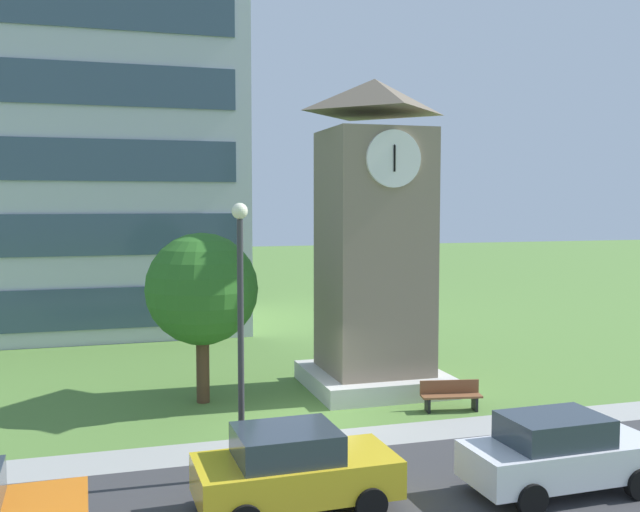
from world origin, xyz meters
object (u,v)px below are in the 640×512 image
Objects in this scene: park_bench at (451,395)px; tree_streetside at (202,289)px; clock_tower at (374,252)px; parked_car_yellow at (294,469)px; parked_car_white at (560,453)px; street_lamp at (241,310)px.

tree_streetside is at bearing 156.78° from park_bench.
parked_car_yellow is at bearing -119.92° from clock_tower.
tree_streetside is at bearing 94.94° from parked_car_yellow.
parked_car_white is (6.42, -9.19, -2.67)m from tree_streetside.
parked_car_yellow is at bearing -138.70° from park_bench.
clock_tower is at bearing 1.47° from tree_streetside.
clock_tower is at bearing 94.47° from parked_car_white.
park_bench is 8.44m from street_lamp.
park_bench is 0.35× the size of tree_streetside.
street_lamp is 1.52× the size of parked_car_yellow.
parked_car_white is (5.69, -0.72, -0.00)m from parked_car_yellow.
clock_tower reaches higher than parked_car_white.
clock_tower is 1.93× the size of tree_streetside.
parked_car_yellow is at bearing -70.97° from street_lamp.
park_bench is at bearing -67.81° from clock_tower.
parked_car_yellow is (-6.24, -5.48, 0.40)m from park_bench.
clock_tower is 10.06m from parked_car_white.
parked_car_white is (-0.55, -6.20, 0.40)m from park_bench.
parked_car_white is (0.73, -9.33, -3.69)m from clock_tower.
clock_tower is 10.60m from parked_car_yellow.
parked_car_yellow is at bearing -85.06° from tree_streetside.
tree_streetside is (-5.69, -0.15, -1.03)m from clock_tower.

